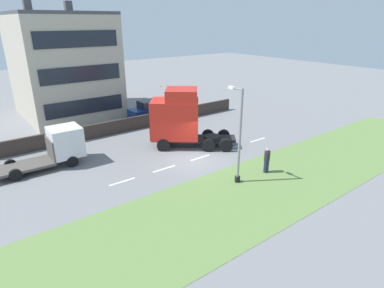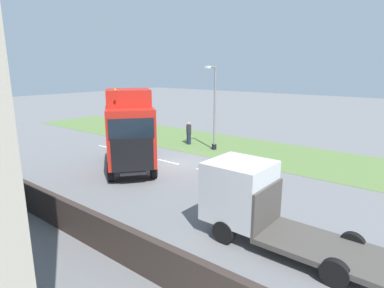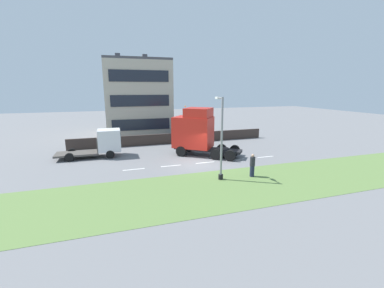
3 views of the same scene
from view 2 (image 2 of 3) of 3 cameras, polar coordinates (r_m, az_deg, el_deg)
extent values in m
plane|color=slate|center=(20.27, -2.79, -3.52)|extent=(120.00, 120.00, 0.00)
cube|color=#607F42|center=(24.94, 6.29, -0.36)|extent=(7.00, 44.00, 0.01)
cube|color=white|center=(25.36, -14.98, -0.53)|extent=(0.16, 1.80, 0.00)
cube|color=white|center=(22.94, -10.16, -1.72)|extent=(0.16, 1.80, 0.00)
cube|color=white|center=(20.72, -4.25, -3.16)|extent=(0.16, 1.80, 0.00)
cube|color=white|center=(18.80, 2.99, -4.88)|extent=(0.16, 1.80, 0.00)
cube|color=white|center=(17.25, 11.75, -6.83)|extent=(0.16, 1.80, 0.00)
cube|color=#382D28|center=(14.91, -26.45, -8.70)|extent=(0.25, 24.00, 1.25)
cube|color=black|center=(19.83, -10.92, -2.13)|extent=(5.26, 6.13, 0.24)
cube|color=red|center=(17.97, -10.92, 1.69)|extent=(4.24, 4.45, 3.06)
cube|color=black|center=(16.29, -10.52, -1.92)|extent=(1.68, 1.35, 1.71)
cube|color=black|center=(15.99, -10.72, 2.74)|extent=(1.78, 1.43, 0.98)
cube|color=red|center=(18.25, -11.28, 8.14)|extent=(3.34, 3.35, 0.90)
sphere|color=orange|center=(16.53, -13.51, 9.33)|extent=(0.14, 0.14, 0.14)
cylinder|color=black|center=(21.26, -11.12, -0.60)|extent=(1.91, 1.91, 0.12)
cylinder|color=black|center=(17.68, -6.86, -4.37)|extent=(0.90, 1.01, 1.04)
cylinder|color=black|center=(17.60, -14.25, -4.78)|extent=(0.90, 1.01, 1.04)
cylinder|color=black|center=(21.07, -7.96, -1.51)|extent=(0.90, 1.01, 1.04)
cylinder|color=black|center=(21.00, -14.14, -1.85)|extent=(0.90, 1.01, 1.04)
cylinder|color=black|center=(22.38, -8.29, -0.66)|extent=(0.90, 1.01, 1.04)
cylinder|color=black|center=(22.31, -14.11, -0.96)|extent=(0.90, 1.01, 1.04)
cube|color=silver|center=(11.64, 8.41, -8.13)|extent=(2.08, 2.14, 2.10)
cube|color=black|center=(12.04, 4.06, -5.16)|extent=(1.80, 0.06, 0.76)
cube|color=#4C4742|center=(11.07, 22.31, -16.75)|extent=(2.10, 3.95, 0.18)
cube|color=#4C4742|center=(11.28, 13.26, -10.78)|extent=(2.05, 0.13, 1.47)
cylinder|color=black|center=(11.42, 5.67, -15.28)|extent=(0.25, 0.80, 0.80)
cylinder|color=black|center=(12.88, 10.42, -11.98)|extent=(0.25, 0.80, 0.80)
cylinder|color=black|center=(10.20, 24.02, -20.26)|extent=(0.25, 0.80, 0.80)
cylinder|color=black|center=(11.81, 26.57, -15.70)|extent=(0.25, 0.80, 0.80)
cylinder|color=black|center=(23.77, 3.96, -0.52)|extent=(0.34, 0.34, 0.40)
cylinder|color=gray|center=(23.26, 4.07, 6.26)|extent=(0.16, 0.16, 6.05)
cylinder|color=gray|center=(22.72, 3.53, 13.50)|extent=(0.90, 0.11, 0.11)
cube|color=silver|center=(22.35, 2.85, 13.51)|extent=(0.44, 0.20, 0.16)
cylinder|color=#1E233D|center=(25.33, -0.57, 0.91)|extent=(0.34, 0.34, 0.87)
cylinder|color=#26262D|center=(25.17, -0.58, 2.64)|extent=(0.39, 0.39, 0.69)
sphere|color=tan|center=(25.09, -0.58, 3.67)|extent=(0.23, 0.23, 0.23)
camera|label=1|loc=(32.20, 40.79, 17.11)|focal=30.00mm
camera|label=3|loc=(35.99, 30.66, 12.74)|focal=24.00mm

